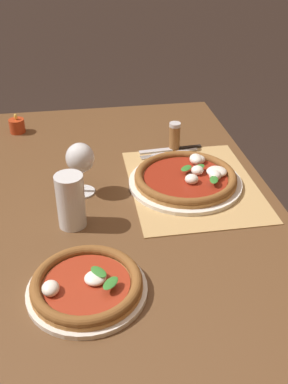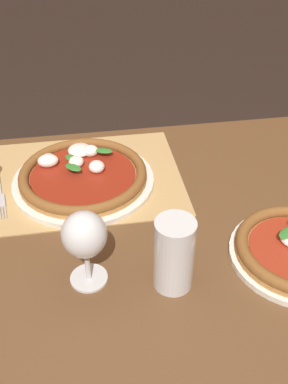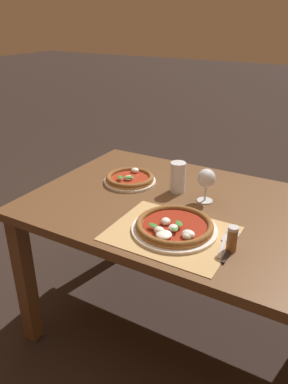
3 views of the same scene
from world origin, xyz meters
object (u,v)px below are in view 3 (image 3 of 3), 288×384
Objects in this scene: pizza_far at (130,179)px; pepper_shaker at (232,239)px; wine_glass at (206,180)px; pint_glass at (178,178)px; pizza_near at (174,227)px; fork at (224,243)px; knife at (230,247)px.

pepper_shaker is (0.63, -0.33, 0.03)m from pizza_far.
pepper_shaker reaches higher than pizza_far.
wine_glass is 0.39m from pepper_shaker.
pint_glass reaches higher than pepper_shaker.
fork is (0.19, 0.01, -0.02)m from pizza_near.
pizza_near is at bearing -176.60° from fork.
pizza_far is 1.66× the size of wine_glass.
pepper_shaker is at bearing -43.02° from pint_glass.
knife is (0.22, 0.00, -0.02)m from pizza_near.
pizza_far is 0.66m from fork.
pepper_shaker is at bearing -54.79° from wine_glass.
pepper_shaker is at bearing -27.63° from pizza_far.
pepper_shaker is at bearing -35.84° from fork.
knife is at bearing 115.58° from pepper_shaker.
wine_glass reaches higher than pizza_near.
fork is at bearing 3.40° from pizza_near.
pizza_near is 1.54× the size of knife.
knife is (0.62, -0.31, -0.01)m from pizza_far.
fork is 2.06× the size of pepper_shaker.
pepper_shaker reaches higher than fork.
pint_glass reaches higher than pizza_near.
wine_glass is 0.16m from pint_glass.
pizza_near is 2.15× the size of wine_glass.
pizza_far is 2.66× the size of pepper_shaker.
fork is (0.59, -0.30, -0.01)m from pizza_far.
wine_glass is at bearing 125.21° from pepper_shaker.
knife is 2.22× the size of pepper_shaker.
pizza_near is 1.66× the size of fork.
pepper_shaker is (0.23, -0.01, 0.03)m from pizza_near.
pizza_near is 0.20m from fork.
wine_glass is at bearing -1.34° from pizza_far.
fork is 0.93× the size of knife.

